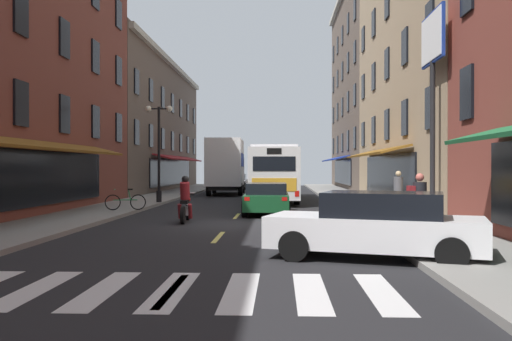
# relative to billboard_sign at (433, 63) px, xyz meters

# --- Properties ---
(ground_plane) EXTENTS (34.80, 80.00, 0.10)m
(ground_plane) POSITION_rel_billboard_sign_xyz_m (-7.05, -0.51, -5.63)
(ground_plane) COLOR black
(lane_centre_dashes) EXTENTS (0.14, 73.90, 0.01)m
(lane_centre_dashes) POSITION_rel_billboard_sign_xyz_m (-7.05, -0.76, -5.58)
(lane_centre_dashes) COLOR #DBCC4C
(lane_centre_dashes) RESTS_ON ground
(crosswalk_near) EXTENTS (7.10, 2.80, 0.01)m
(crosswalk_near) POSITION_rel_billboard_sign_xyz_m (-7.05, -10.51, -5.58)
(crosswalk_near) COLOR silver
(crosswalk_near) RESTS_ON ground
(sidewalk_left) EXTENTS (3.00, 80.00, 0.14)m
(sidewalk_left) POSITION_rel_billboard_sign_xyz_m (-12.95, -0.51, -5.51)
(sidewalk_left) COLOR gray
(sidewalk_left) RESTS_ON ground
(sidewalk_right) EXTENTS (3.00, 80.00, 0.14)m
(sidewalk_right) POSITION_rel_billboard_sign_xyz_m (-1.15, -0.51, -5.51)
(sidewalk_right) COLOR gray
(sidewalk_right) RESTS_ON ground
(billboard_sign) EXTENTS (0.40, 2.53, 7.23)m
(billboard_sign) POSITION_rel_billboard_sign_xyz_m (0.00, 0.00, 0.00)
(billboard_sign) COLOR black
(billboard_sign) RESTS_ON sidewalk_right
(transit_bus) EXTENTS (2.72, 11.87, 3.10)m
(transit_bus) POSITION_rel_billboard_sign_xyz_m (-5.64, 12.72, -3.95)
(transit_bus) COLOR silver
(transit_bus) RESTS_ON ground
(box_truck) EXTENTS (2.63, 7.34, 3.93)m
(box_truck) POSITION_rel_billboard_sign_xyz_m (-9.17, 19.48, -3.57)
(box_truck) COLOR black
(box_truck) RESTS_ON ground
(sedan_near) EXTENTS (1.93, 4.33, 1.31)m
(sedan_near) POSITION_rel_billboard_sign_xyz_m (-5.88, 3.43, -4.91)
(sedan_near) COLOR #144723
(sedan_near) RESTS_ON ground
(sedan_mid) EXTENTS (4.79, 2.95, 1.43)m
(sedan_mid) POSITION_rel_billboard_sign_xyz_m (-3.27, -7.44, -4.86)
(sedan_mid) COLOR silver
(sedan_mid) RESTS_ON ground
(sedan_far) EXTENTS (1.97, 4.77, 1.38)m
(sedan_far) POSITION_rel_billboard_sign_xyz_m (-9.21, 28.90, -4.88)
(sedan_far) COLOR silver
(sedan_far) RESTS_ON ground
(motorcycle_rider) EXTENTS (0.62, 2.07, 1.66)m
(motorcycle_rider) POSITION_rel_billboard_sign_xyz_m (-8.70, 0.02, -4.87)
(motorcycle_rider) COLOR black
(motorcycle_rider) RESTS_ON ground
(bicycle_near) EXTENTS (1.69, 0.52, 0.91)m
(bicycle_near) POSITION_rel_billboard_sign_xyz_m (-11.90, 3.61, -5.08)
(bicycle_near) COLOR black
(bicycle_near) RESTS_ON sidewalk_left
(pedestrian_near) EXTENTS (0.51, 0.36, 1.66)m
(pedestrian_near) POSITION_rel_billboard_sign_xyz_m (-1.61, -4.44, -4.57)
(pedestrian_near) COLOR #B29947
(pedestrian_near) RESTS_ON sidewalk_right
(pedestrian_mid) EXTENTS (0.36, 0.36, 1.68)m
(pedestrian_mid) POSITION_rel_billboard_sign_xyz_m (-0.55, 2.86, -4.58)
(pedestrian_mid) COLOR #4C4C51
(pedestrian_mid) RESTS_ON sidewalk_right
(street_lamp_twin) EXTENTS (1.42, 0.32, 5.05)m
(street_lamp_twin) POSITION_rel_billboard_sign_xyz_m (-11.66, 8.88, -2.64)
(street_lamp_twin) COLOR black
(street_lamp_twin) RESTS_ON sidewalk_left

